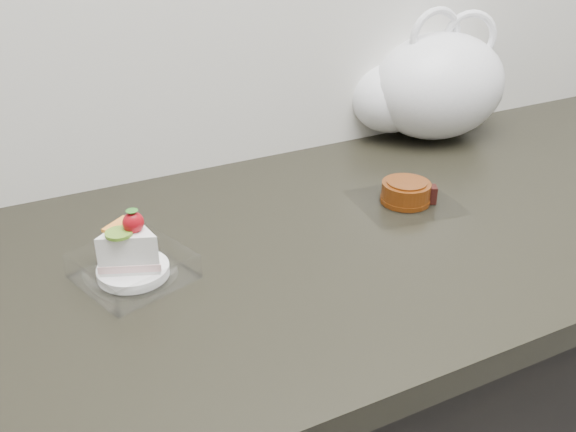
{
  "coord_description": "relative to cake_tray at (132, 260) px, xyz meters",
  "views": [
    {
      "loc": [
        -0.5,
        0.98,
        1.37
      ],
      "look_at": [
        -0.14,
        1.7,
        0.94
      ],
      "focal_mm": 40.0,
      "sensor_mm": 36.0,
      "label": 1
    }
  ],
  "objects": [
    {
      "name": "cake_tray",
      "position": [
        0.0,
        0.0,
        0.0
      ],
      "size": [
        0.16,
        0.16,
        0.1
      ],
      "rotation": [
        0.0,
        0.0,
        0.32
      ],
      "color": "white",
      "rests_on": "counter"
    },
    {
      "name": "plastic_bag",
      "position": [
        0.67,
        0.25,
        0.07
      ],
      "size": [
        0.34,
        0.27,
        0.26
      ],
      "rotation": [
        0.0,
        0.0,
        -0.21
      ],
      "color": "white",
      "rests_on": "counter"
    },
    {
      "name": "mooncake_wrap",
      "position": [
        0.45,
        0.02,
        -0.01
      ],
      "size": [
        0.17,
        0.17,
        0.04
      ],
      "rotation": [
        0.0,
        0.0,
        0.05
      ],
      "color": "white",
      "rests_on": "counter"
    }
  ]
}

